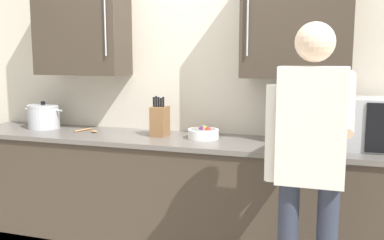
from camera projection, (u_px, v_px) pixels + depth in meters
The scene contains 9 objects.
back_wall_tiled at pixel (188, 64), 3.47m from camera, with size 3.97×0.44×2.71m.
counter_unit at pixel (175, 196), 3.34m from camera, with size 3.50×0.61×0.91m.
microwave_oven at pixel (342, 123), 2.91m from camera, with size 0.58×0.70×0.34m.
fruit_bowl at pixel (203, 133), 3.24m from camera, with size 0.23×0.23×0.10m.
knife_block at pixel (160, 121), 3.33m from camera, with size 0.11×0.15×0.31m.
wooden_spoon at pixel (89, 131), 3.53m from camera, with size 0.19×0.18×0.02m.
stock_pot at pixel (44, 116), 3.69m from camera, with size 0.36×0.27×0.23m.
thermos_flask at pixel (279, 121), 3.05m from camera, with size 0.08×0.08×0.31m.
person_figure at pixel (310, 156), 2.25m from camera, with size 0.45×0.58×1.69m.
Camera 1 is at (1.13, -2.20, 1.53)m, focal length 40.80 mm.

